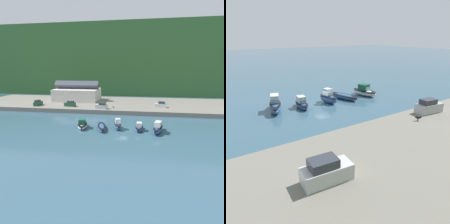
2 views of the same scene
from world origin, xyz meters
The scene contains 14 objects.
ground_plane centered at (0.00, 0.00, 0.00)m, with size 320.00×320.00×0.00m, color #385B70.
hillside_backdrop centered at (0.00, 83.86, 20.61)m, with size 240.00×50.74×41.22m.
quay_promenade centered at (0.00, 29.66, 0.78)m, with size 132.69×30.76×1.57m.
harbor_clubhouse centered at (-23.55, 32.42, 4.59)m, with size 19.87×12.39×8.86m.
moored_boat_0 centered at (-10.89, -0.41, 0.90)m, with size 3.68×6.18×2.47m.
moored_boat_1 centered at (-5.54, -0.68, 0.54)m, with size 3.89×7.34×1.00m.
moored_boat_2 centered at (-1.38, -0.01, 1.07)m, with size 2.74×4.53×2.88m.
moored_boat_3 centered at (4.22, -0.24, 0.77)m, with size 2.33×5.11×2.17m.
moored_boat_4 centered at (8.82, -1.13, 1.09)m, with size 3.87×6.87×2.92m.
parked_car_0 centered at (-21.89, 19.05, 2.48)m, with size 4.42×2.40×2.16m.
parked_car_1 centered at (-9.09, 16.69, 2.48)m, with size 4.39×2.30×2.16m.
parked_car_2 centered at (-35.02, 18.90, 2.48)m, with size 1.89×4.24×2.16m.
parked_car_3 centered at (12.24, 22.25, 2.48)m, with size 4.33×2.13×2.16m.
dog_on_quay centered at (-5.04, 18.00, 2.02)m, with size 0.80×0.75×0.68m.
Camera 1 is at (3.44, -43.59, 15.38)m, focal length 28.00 mm.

